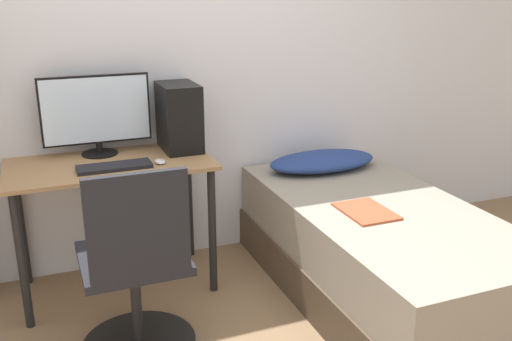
% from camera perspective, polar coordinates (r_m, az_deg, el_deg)
% --- Properties ---
extents(wall_back, '(8.00, 0.05, 2.50)m').
position_cam_1_polar(wall_back, '(3.46, -10.09, 10.74)').
color(wall_back, silver).
rests_on(wall_back, ground_plane).
extents(desk, '(1.09, 0.59, 0.76)m').
position_cam_1_polar(desk, '(3.23, -14.23, -1.23)').
color(desk, '#997047').
rests_on(desk, ground_plane).
extents(office_chair, '(0.55, 0.55, 0.96)m').
position_cam_1_polar(office_chair, '(2.71, -11.84, -11.03)').
color(office_chair, black).
rests_on(office_chair, ground_plane).
extents(bed, '(0.94, 1.87, 0.55)m').
position_cam_1_polar(bed, '(3.25, 12.11, -7.97)').
color(bed, '#4C3D2D').
rests_on(bed, ground_plane).
extents(pillow, '(0.72, 0.36, 0.11)m').
position_cam_1_polar(pillow, '(3.67, 6.66, 0.94)').
color(pillow, navy).
rests_on(pillow, bed).
extents(magazine, '(0.24, 0.32, 0.01)m').
position_cam_1_polar(magazine, '(3.03, 10.94, -4.02)').
color(magazine, '#B24C2D').
rests_on(magazine, bed).
extents(monitor, '(0.60, 0.20, 0.45)m').
position_cam_1_polar(monitor, '(3.31, -15.68, 5.54)').
color(monitor, black).
rests_on(monitor, desk).
extents(keyboard, '(0.38, 0.14, 0.02)m').
position_cam_1_polar(keyboard, '(3.08, -13.98, 0.38)').
color(keyboard, black).
rests_on(keyboard, desk).
extents(pc_tower, '(0.21, 0.32, 0.39)m').
position_cam_1_polar(pc_tower, '(3.33, -7.70, 5.33)').
color(pc_tower, black).
rests_on(pc_tower, desk).
extents(mouse, '(0.06, 0.09, 0.02)m').
position_cam_1_polar(mouse, '(3.12, -9.58, 0.89)').
color(mouse, silver).
rests_on(mouse, desk).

